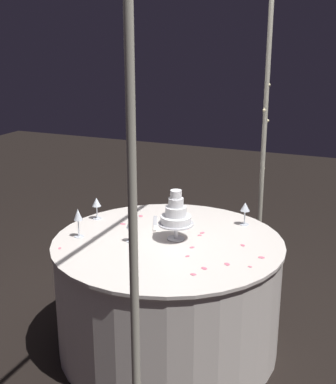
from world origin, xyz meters
The scene contains 26 objects.
ground_plane centered at (0.00, 0.00, 0.00)m, with size 12.00×12.00×0.00m, color black.
decorative_arch centered at (0.00, 0.32, 1.62)m, with size 2.25×0.06×2.50m.
main_table centered at (0.00, 0.00, 0.37)m, with size 1.44×1.44×0.74m.
tiered_cake centered at (-0.04, 0.04, 0.90)m, with size 0.22×0.22×0.32m.
wine_glass_0 centered at (-0.46, 0.36, 0.86)m, with size 0.06×0.06×0.16m.
wine_glass_1 centered at (-0.17, -0.61, 0.85)m, with size 0.06×0.06×0.15m.
wine_glass_2 centered at (0.10, -0.20, 0.85)m, with size 0.06×0.06×0.15m.
wine_glass_3 centered at (0.16, -0.54, 0.88)m, with size 0.06×0.06×0.19m.
wine_glass_4 centered at (-0.24, -0.08, 0.87)m, with size 0.06×0.06×0.18m.
cake_knife centered at (-0.22, -0.19, 0.74)m, with size 0.28×0.14×0.01m.
rose_petal_0 centered at (0.03, 0.60, 0.74)m, with size 0.04×0.03×0.00m, color #EA6B84.
rose_petal_1 centered at (0.17, 0.57, 0.74)m, with size 0.02×0.02×0.00m, color #EA6B84.
rose_petal_2 centered at (-0.15, 0.15, 0.74)m, with size 0.03×0.02×0.00m, color #EA6B84.
rose_petal_3 centered at (-0.23, 0.04, 0.74)m, with size 0.03×0.02×0.00m, color #EA6B84.
rose_petal_4 centered at (0.05, 0.18, 0.74)m, with size 0.03×0.02×0.00m, color #EA6B84.
rose_petal_5 centered at (0.39, 0.31, 0.74)m, with size 0.03×0.02×0.00m, color #EA6B84.
rose_petal_6 centered at (-0.47, -0.48, 0.74)m, with size 0.03×0.02×0.00m, color #EA6B84.
rose_petal_7 centered at (0.37, -0.55, 0.74)m, with size 0.03×0.02×0.00m, color #EA6B84.
rose_petal_8 centered at (-0.15, -0.39, 0.74)m, with size 0.04×0.03×0.00m, color #EA6B84.
rose_petal_9 centered at (0.18, 0.20, 0.74)m, with size 0.03×0.02×0.00m, color #EA6B84.
rose_petal_10 centered at (-0.34, -0.35, 0.74)m, with size 0.04×0.03×0.00m, color #EA6B84.
rose_petal_11 centered at (-0.10, 0.45, 0.74)m, with size 0.04×0.02×0.00m, color #EA6B84.
rose_petal_12 centered at (-0.26, -0.14, 0.74)m, with size 0.04×0.03×0.00m, color #EA6B84.
rose_petal_13 centered at (0.29, 0.34, 0.74)m, with size 0.04×0.03×0.00m, color #EA6B84.
rose_petal_14 centered at (-0.20, 0.15, 0.74)m, with size 0.03×0.02×0.00m, color #EA6B84.
rose_petal_15 centered at (0.19, 0.44, 0.74)m, with size 0.04×0.03×0.00m, color #EA6B84.
Camera 1 is at (2.74, 1.16, 1.97)m, focal length 48.32 mm.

